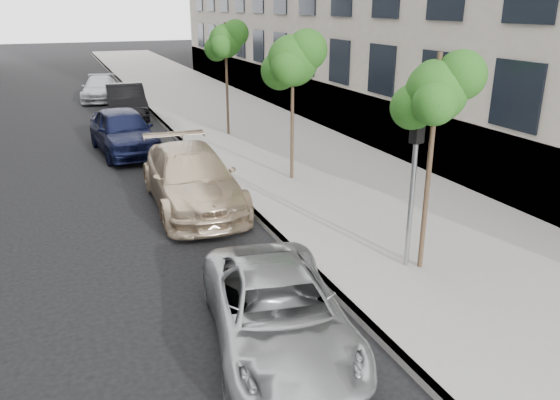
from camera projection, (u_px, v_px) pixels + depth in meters
ground at (308, 348)px, 8.65m from camera, size 160.00×160.00×0.00m
sidewalk at (197, 99)px, 31.05m from camera, size 6.40×72.00×0.14m
curb at (142, 102)px, 29.93m from camera, size 0.15×72.00×0.14m
tree_near at (438, 92)px, 9.88m from camera, size 1.53×1.33×4.27m
tree_mid at (293, 60)px, 15.54m from camera, size 1.78×1.58×4.38m
tree_far at (226, 41)px, 21.14m from camera, size 1.65×1.45×4.48m
signal_pole at (413, 174)px, 10.45m from camera, size 0.28×0.24×3.09m
minivan at (278, 312)px, 8.53m from camera, size 2.75×4.68×1.22m
suv at (192, 178)px, 14.56m from camera, size 2.36×5.41×1.55m
sedan_blue at (123, 131)px, 19.80m from camera, size 2.32×4.92×1.63m
sedan_black at (126, 102)px, 25.90m from camera, size 1.97×4.92×1.59m
sedan_rear at (100, 89)px, 30.84m from camera, size 2.55×4.72×1.30m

